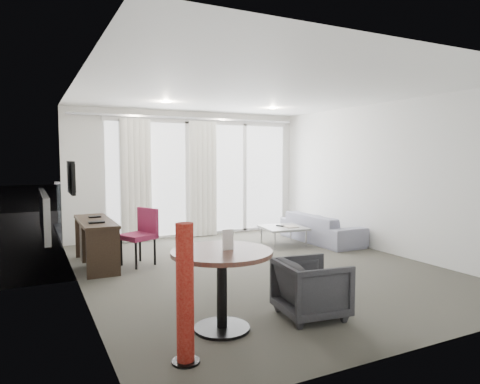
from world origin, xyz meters
name	(u,v)px	position (x,y,z in m)	size (l,w,h in m)	color
floor	(258,268)	(0.00, 0.00, 0.00)	(5.00, 6.00, 0.00)	#47443C
ceiling	(258,92)	(0.00, 0.00, 2.60)	(5.00, 6.00, 0.00)	white
wall_left	(78,187)	(-2.50, 0.00, 1.30)	(0.00, 6.00, 2.60)	silver
wall_right	(384,178)	(2.50, 0.00, 1.30)	(0.00, 6.00, 2.60)	silver
wall_front	(429,200)	(0.00, -3.00, 1.30)	(5.00, 0.00, 2.60)	silver
window_panel	(203,179)	(0.30, 2.98, 1.20)	(4.00, 0.02, 2.38)	white
window_frame	(203,179)	(0.30, 2.97, 1.20)	(4.10, 0.06, 2.44)	white
curtain_left	(136,181)	(-1.15, 2.82, 1.20)	(0.60, 0.20, 2.38)	white
curtain_right	(203,179)	(0.25, 2.82, 1.20)	(0.60, 0.20, 2.38)	white
curtain_track	(191,118)	(0.00, 2.82, 2.45)	(4.80, 0.04, 0.04)	#B2B2B7
downlight_a	(166,102)	(-0.90, 1.60, 2.59)	(0.12, 0.12, 0.02)	#FFE0B2
downlight_b	(273,108)	(1.20, 1.60, 2.59)	(0.12, 0.12, 0.02)	#FFE0B2
desk	(96,243)	(-2.15, 1.21, 0.35)	(0.47, 1.51, 0.71)	black
tv	(71,177)	(-2.46, 1.45, 1.35)	(0.05, 0.80, 0.50)	black
desk_chair	(138,237)	(-1.57, 0.97, 0.44)	(0.48, 0.45, 0.87)	maroon
round_table	(222,290)	(-1.43, -1.86, 0.39)	(0.97, 0.97, 0.78)	#4C2C22
menu_card	(228,256)	(-1.36, -1.87, 0.72)	(0.11, 0.02, 0.20)	white
red_lamp	(185,294)	(-1.96, -2.33, 0.57)	(0.23, 0.23, 1.14)	maroon
tub_armchair	(311,288)	(-0.45, -1.96, 0.30)	(0.65, 0.66, 0.61)	#2D2D30
coffee_table	(283,236)	(1.24, 1.25, 0.17)	(0.77, 0.77, 0.35)	gray
remote	(280,226)	(1.22, 1.33, 0.36)	(0.05, 0.17, 0.02)	black
magazine	(291,226)	(1.36, 1.17, 0.36)	(0.23, 0.29, 0.02)	gray
sofa	(321,228)	(2.08, 1.20, 0.27)	(1.88, 0.73, 0.55)	gray
terrace_slab	(180,227)	(0.30, 4.50, -0.06)	(5.60, 3.00, 0.12)	#4D4D50
rattan_chair_a	(201,207)	(0.75, 4.24, 0.44)	(0.61, 0.61, 0.89)	brown
rattan_chair_b	(241,203)	(2.14, 4.81, 0.39)	(0.54, 0.54, 0.79)	brown
rattan_table	(221,217)	(1.04, 3.68, 0.25)	(0.49, 0.49, 0.49)	brown
balustrade	(163,199)	(0.30, 5.95, 0.50)	(5.50, 0.06, 1.05)	#B2B2B7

